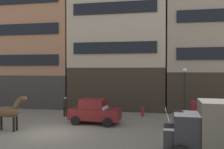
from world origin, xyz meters
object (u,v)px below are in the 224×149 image
Objects in this scene: draft_horse at (9,111)px; sedan_parked_curb at (95,111)px; streetlamp_curbside at (185,86)px; sedan_light at (206,116)px; delivery_truck_near at (219,128)px; pedestrian_officer at (65,105)px; fire_hydrant_curbside at (142,111)px.

draft_horse is 5.83m from sedan_parked_curb.
sedan_light is at bearing -74.00° from streetlamp_curbside.
draft_horse reaches higher than sedan_light.
sedan_parked_curb is at bearing -154.02° from streetlamp_curbside.
draft_horse is 13.04m from sedan_light.
pedestrian_officer is at bearing 141.86° from delivery_truck_near.
delivery_truck_near is at bearing -13.52° from draft_horse.
draft_horse is at bearing -109.66° from pedestrian_officer.
pedestrian_officer is at bearing -173.31° from streetlamp_curbside.
sedan_parked_curb is 2.13× the size of pedestrian_officer.
delivery_truck_near reaches higher than fire_hydrant_curbside.
sedan_parked_curb is 4.83m from fire_hydrant_curbside.
sedan_parked_curb is 3.78m from pedestrian_officer.
fire_hydrant_curbside is at bearing 38.19° from draft_horse.
delivery_truck_near is 1.16× the size of sedan_parked_curb.
delivery_truck_near reaches higher than sedan_light.
delivery_truck_near reaches higher than draft_horse.
pedestrian_officer is at bearing 145.63° from sedan_parked_curb.
sedan_parked_curb reaches higher than fire_hydrant_curbside.
draft_horse is 0.61× the size of sedan_light.
sedan_light is 11.14m from pedestrian_officer.
sedan_light reaches higher than fire_hydrant_curbside.
sedan_light is (0.59, 5.70, -0.51)m from delivery_truck_near.
sedan_light is 4.63× the size of fire_hydrant_curbside.
fire_hydrant_curbside is at bearing 140.06° from sedan_light.
streetlamp_curbside reaches higher than sedan_parked_curb.
pedestrian_officer is (-3.12, 2.13, 0.07)m from sedan_parked_curb.
streetlamp_curbside reaches higher than pedestrian_officer.
draft_horse is 2.83× the size of fire_hydrant_curbside.
pedestrian_officer is 0.44× the size of streetlamp_curbside.
fire_hydrant_curbside is at bearing 112.28° from delivery_truck_near.
pedestrian_officer is 2.16× the size of fire_hydrant_curbside.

